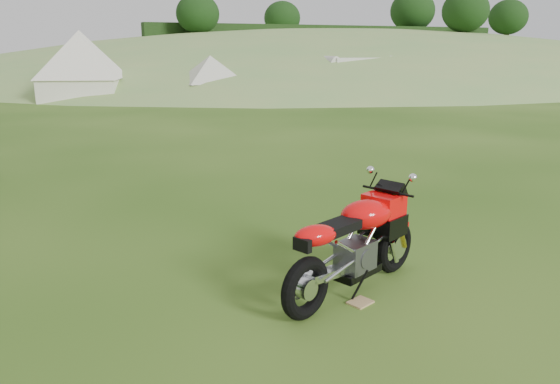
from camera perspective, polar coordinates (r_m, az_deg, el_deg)
name	(u,v)px	position (r m, az deg, el deg)	size (l,w,h in m)	color
ground	(301,252)	(7.05, 2.21, -6.26)	(120.00, 120.00, 0.00)	#264B10
hillside	(337,73)	(53.26, 5.93, 12.31)	(80.00, 64.00, 8.00)	#6EA051
hedgerow	(337,73)	(53.26, 5.93, 12.31)	(36.00, 1.20, 8.60)	black
sport_motorcycle	(355,237)	(5.77, 7.83, -4.71)	(2.09, 0.52, 1.25)	red
plywood_board	(360,302)	(5.78, 8.38, -11.33)	(0.24, 0.19, 0.02)	tan
tent_left	(82,68)	(27.92, -19.97, 12.04)	(3.43, 3.43, 2.97)	white
tent_mid	(211,75)	(27.11, -7.26, 12.00)	(2.62, 2.62, 2.27)	beige
caravan	(356,75)	(30.28, 7.91, 11.99)	(4.17, 1.87, 1.95)	beige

